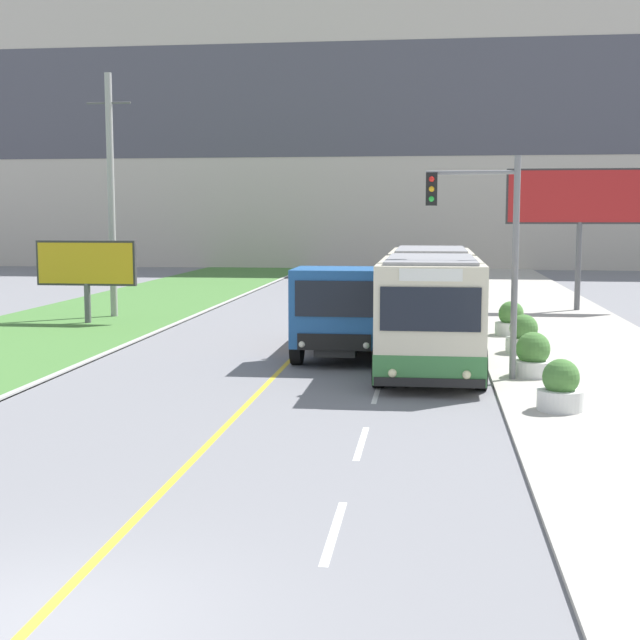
{
  "coord_description": "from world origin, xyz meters",
  "views": [
    {
      "loc": [
        3.96,
        -8.0,
        4.13
      ],
      "look_at": [
        1.1,
        14.92,
        1.4
      ],
      "focal_mm": 50.0,
      "sensor_mm": 36.0,
      "label": 1
    }
  ],
  "objects_px": {
    "city_bus": "(430,304)",
    "dump_truck": "(341,313)",
    "planter_round_near": "(561,388)",
    "planter_round_second": "(533,357)",
    "planter_round_far": "(511,320)",
    "billboard_small": "(86,265)",
    "billboard_large": "(580,201)",
    "planter_round_third": "(524,336)",
    "utility_pole_far": "(111,195)",
    "traffic_light_mast": "(488,239)"
  },
  "relations": [
    {
      "from": "billboard_small",
      "to": "planter_round_near",
      "type": "relative_size",
      "value": 3.61
    },
    {
      "from": "city_bus",
      "to": "planter_round_far",
      "type": "xyz_separation_m",
      "value": [
        2.72,
        4.76,
        -0.98
      ]
    },
    {
      "from": "city_bus",
      "to": "utility_pole_far",
      "type": "height_order",
      "value": "utility_pole_far"
    },
    {
      "from": "traffic_light_mast",
      "to": "billboard_small",
      "type": "height_order",
      "value": "traffic_light_mast"
    },
    {
      "from": "dump_truck",
      "to": "planter_round_far",
      "type": "xyz_separation_m",
      "value": [
        5.25,
        5.34,
        -0.74
      ]
    },
    {
      "from": "utility_pole_far",
      "to": "planter_round_second",
      "type": "distance_m",
      "value": 20.03
    },
    {
      "from": "dump_truck",
      "to": "planter_round_far",
      "type": "distance_m",
      "value": 7.53
    },
    {
      "from": "billboard_large",
      "to": "dump_truck",
      "type": "bearing_deg",
      "value": -122.42
    },
    {
      "from": "dump_truck",
      "to": "city_bus",
      "type": "bearing_deg",
      "value": 13.08
    },
    {
      "from": "billboard_large",
      "to": "planter_round_third",
      "type": "height_order",
      "value": "billboard_large"
    },
    {
      "from": "city_bus",
      "to": "dump_truck",
      "type": "relative_size",
      "value": 1.87
    },
    {
      "from": "planter_round_near",
      "to": "dump_truck",
      "type": "bearing_deg",
      "value": 128.82
    },
    {
      "from": "billboard_small",
      "to": "planter_round_far",
      "type": "distance_m",
      "value": 15.95
    },
    {
      "from": "dump_truck",
      "to": "utility_pole_far",
      "type": "bearing_deg",
      "value": 137.19
    },
    {
      "from": "billboard_large",
      "to": "billboard_small",
      "type": "relative_size",
      "value": 1.59
    },
    {
      "from": "billboard_large",
      "to": "city_bus",
      "type": "bearing_deg",
      "value": -115.26
    },
    {
      "from": "planter_round_third",
      "to": "planter_round_far",
      "type": "relative_size",
      "value": 0.99
    },
    {
      "from": "utility_pole_far",
      "to": "planter_round_third",
      "type": "distance_m",
      "value": 18.07
    },
    {
      "from": "city_bus",
      "to": "traffic_light_mast",
      "type": "height_order",
      "value": "traffic_light_mast"
    },
    {
      "from": "traffic_light_mast",
      "to": "planter_round_second",
      "type": "height_order",
      "value": "traffic_light_mast"
    },
    {
      "from": "utility_pole_far",
      "to": "billboard_small",
      "type": "height_order",
      "value": "utility_pole_far"
    },
    {
      "from": "city_bus",
      "to": "billboard_small",
      "type": "relative_size",
      "value": 3.08
    },
    {
      "from": "utility_pole_far",
      "to": "city_bus",
      "type": "bearing_deg",
      "value": -34.88
    },
    {
      "from": "city_bus",
      "to": "planter_round_third",
      "type": "xyz_separation_m",
      "value": [
        2.75,
        0.8,
        -0.98
      ]
    },
    {
      "from": "planter_round_near",
      "to": "planter_round_second",
      "type": "relative_size",
      "value": 0.96
    },
    {
      "from": "dump_truck",
      "to": "planter_round_near",
      "type": "bearing_deg",
      "value": -51.18
    },
    {
      "from": "billboard_large",
      "to": "planter_round_far",
      "type": "height_order",
      "value": "billboard_large"
    },
    {
      "from": "traffic_light_mast",
      "to": "billboard_large",
      "type": "distance_m",
      "value": 17.55
    },
    {
      "from": "dump_truck",
      "to": "traffic_light_mast",
      "type": "distance_m",
      "value": 5.42
    },
    {
      "from": "planter_round_near",
      "to": "planter_round_second",
      "type": "xyz_separation_m",
      "value": [
        -0.13,
        3.96,
        0.02
      ]
    },
    {
      "from": "city_bus",
      "to": "billboard_large",
      "type": "height_order",
      "value": "billboard_large"
    },
    {
      "from": "planter_round_far",
      "to": "dump_truck",
      "type": "bearing_deg",
      "value": -134.51
    },
    {
      "from": "city_bus",
      "to": "planter_round_second",
      "type": "bearing_deg",
      "value": -50.64
    },
    {
      "from": "planter_round_second",
      "to": "billboard_small",
      "type": "bearing_deg",
      "value": 147.83
    },
    {
      "from": "planter_round_second",
      "to": "planter_round_far",
      "type": "xyz_separation_m",
      "value": [
        0.14,
        7.91,
        0.01
      ]
    },
    {
      "from": "traffic_light_mast",
      "to": "billboard_small",
      "type": "distance_m",
      "value": 17.74
    },
    {
      "from": "traffic_light_mast",
      "to": "planter_round_far",
      "type": "relative_size",
      "value": 4.85
    },
    {
      "from": "planter_round_far",
      "to": "planter_round_third",
      "type": "bearing_deg",
      "value": -89.61
    },
    {
      "from": "dump_truck",
      "to": "billboard_large",
      "type": "bearing_deg",
      "value": 57.58
    },
    {
      "from": "planter_round_third",
      "to": "planter_round_far",
      "type": "bearing_deg",
      "value": 90.39
    },
    {
      "from": "billboard_large",
      "to": "planter_round_far",
      "type": "xyz_separation_m",
      "value": [
        -3.52,
        -8.47,
        -4.14
      ]
    },
    {
      "from": "utility_pole_far",
      "to": "traffic_light_mast",
      "type": "bearing_deg",
      "value": -41.47
    },
    {
      "from": "traffic_light_mast",
      "to": "planter_round_far",
      "type": "height_order",
      "value": "traffic_light_mast"
    },
    {
      "from": "dump_truck",
      "to": "planter_round_second",
      "type": "xyz_separation_m",
      "value": [
        5.12,
        -2.57,
        -0.76
      ]
    },
    {
      "from": "planter_round_second",
      "to": "utility_pole_far",
      "type": "bearing_deg",
      "value": 141.87
    },
    {
      "from": "city_bus",
      "to": "utility_pole_far",
      "type": "distance_m",
      "value": 15.95
    },
    {
      "from": "city_bus",
      "to": "planter_round_third",
      "type": "height_order",
      "value": "city_bus"
    },
    {
      "from": "planter_round_second",
      "to": "planter_round_third",
      "type": "xyz_separation_m",
      "value": [
        0.16,
        3.96,
        0.01
      ]
    },
    {
      "from": "city_bus",
      "to": "billboard_small",
      "type": "distance_m",
      "value": 14.64
    },
    {
      "from": "dump_truck",
      "to": "planter_round_far",
      "type": "height_order",
      "value": "dump_truck"
    }
  ]
}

